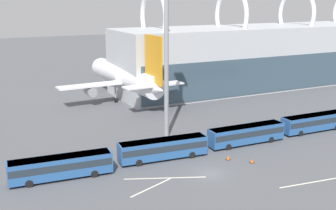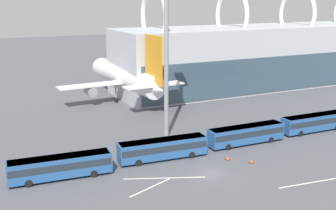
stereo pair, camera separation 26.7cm
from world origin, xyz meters
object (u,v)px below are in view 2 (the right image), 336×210
at_px(shuttle_bus_1, 163,148).
at_px(floodlight_mast, 166,38).
at_px(traffic_cone_1, 252,161).
at_px(airliner_parked_remote, 268,59).
at_px(traffic_cone_0, 228,157).
at_px(shuttle_bus_2, 246,133).
at_px(shuttle_bus_3, 315,122).
at_px(airliner_at_gate_far, 127,77).
at_px(shuttle_bus_0, 60,166).

bearing_deg(shuttle_bus_1, floodlight_mast, 65.73).
bearing_deg(traffic_cone_1, airliner_parked_remote, 49.28).
height_order(airliner_parked_remote, traffic_cone_0, airliner_parked_remote).
distance_m(shuttle_bus_2, shuttle_bus_3, 15.08).
relative_size(airliner_at_gate_far, floodlight_mast, 1.17).
bearing_deg(shuttle_bus_3, shuttle_bus_0, -177.80).
relative_size(floodlight_mast, traffic_cone_1, 48.08).
bearing_deg(shuttle_bus_0, airliner_parked_remote, 37.96).
distance_m(airliner_parked_remote, shuttle_bus_2, 65.27).
distance_m(airliner_at_gate_far, shuttle_bus_3, 43.07).
bearing_deg(shuttle_bus_1, shuttle_bus_2, 4.76).
bearing_deg(traffic_cone_0, shuttle_bus_3, 12.09).
bearing_deg(airliner_parked_remote, traffic_cone_0, 163.35).
height_order(airliner_at_gate_far, floodlight_mast, floodlight_mast).
distance_m(airliner_at_gate_far, airliner_parked_remote, 51.49).
height_order(shuttle_bus_2, traffic_cone_1, shuttle_bus_2).
xyz_separation_m(shuttle_bus_1, traffic_cone_1, (10.97, -6.95, -1.55)).
bearing_deg(floodlight_mast, shuttle_bus_2, -41.82).
bearing_deg(shuttle_bus_2, shuttle_bus_3, 1.99).
distance_m(shuttle_bus_0, shuttle_bus_1, 15.08).
bearing_deg(airliner_parked_remote, airliner_at_gate_far, 129.46).
height_order(traffic_cone_0, traffic_cone_1, traffic_cone_0).
bearing_deg(traffic_cone_1, shuttle_bus_3, 20.48).
height_order(shuttle_bus_1, traffic_cone_0, shuttle_bus_1).
bearing_deg(shuttle_bus_2, shuttle_bus_0, -177.86).
bearing_deg(airliner_at_gate_far, shuttle_bus_3, -153.07).
height_order(shuttle_bus_1, shuttle_bus_2, same).
distance_m(airliner_parked_remote, traffic_cone_0, 73.07).
distance_m(airliner_at_gate_far, floodlight_mast, 30.56).
distance_m(airliner_parked_remote, shuttle_bus_3, 56.19).
xyz_separation_m(airliner_parked_remote, shuttle_bus_2, (-43.63, -48.43, -3.31)).
distance_m(shuttle_bus_3, traffic_cone_1, 20.55).
xyz_separation_m(shuttle_bus_3, floodlight_mast, (-25.17, 8.89, 15.10)).
distance_m(airliner_at_gate_far, traffic_cone_0, 41.97).
distance_m(shuttle_bus_3, traffic_cone_0, 22.16).
xyz_separation_m(shuttle_bus_0, floodlight_mast, (20.07, 9.39, 15.10)).
bearing_deg(shuttle_bus_3, airliner_at_gate_far, 121.94).
bearing_deg(traffic_cone_0, airliner_at_gate_far, 90.10).
relative_size(floodlight_mast, traffic_cone_0, 42.04).
distance_m(shuttle_bus_2, traffic_cone_1, 8.29).
xyz_separation_m(shuttle_bus_1, shuttle_bus_3, (30.16, 0.22, 0.00)).
xyz_separation_m(airliner_at_gate_far, traffic_cone_0, (0.08, -41.65, -5.14)).
height_order(shuttle_bus_2, shuttle_bus_3, same).
distance_m(shuttle_bus_0, shuttle_bus_2, 30.17).
xyz_separation_m(shuttle_bus_2, traffic_cone_0, (-6.54, -4.49, -1.47)).
height_order(shuttle_bus_0, traffic_cone_0, shuttle_bus_0).
height_order(airliner_parked_remote, traffic_cone_1, airliner_parked_remote).
distance_m(floodlight_mast, traffic_cone_1, 23.89).
relative_size(airliner_at_gate_far, shuttle_bus_1, 2.67).
bearing_deg(airliner_at_gate_far, airliner_parked_remote, -80.80).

